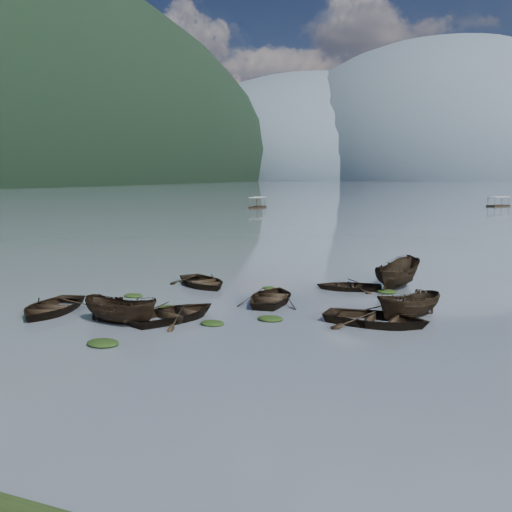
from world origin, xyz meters
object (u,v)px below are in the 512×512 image
at_px(pontoon_left, 258,208).
at_px(pontoon_centre, 498,206).
at_px(rowboat_0, 51,313).
at_px(rowboat_3, 272,302).

bearing_deg(pontoon_left, pontoon_centre, 22.45).
distance_m(rowboat_0, rowboat_3, 11.38).
bearing_deg(pontoon_left, rowboat_3, -73.13).
xyz_separation_m(rowboat_3, pontoon_centre, (12.07, 107.85, 0.00)).
bearing_deg(rowboat_0, rowboat_3, 21.69).
xyz_separation_m(rowboat_0, pontoon_left, (-25.35, 89.08, 0.00)).
relative_size(rowboat_0, pontoon_left, 0.84).
xyz_separation_m(rowboat_3, pontoon_left, (-34.70, 82.59, 0.00)).
distance_m(rowboat_3, pontoon_left, 89.58).
relative_size(rowboat_0, pontoon_centre, 0.89).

